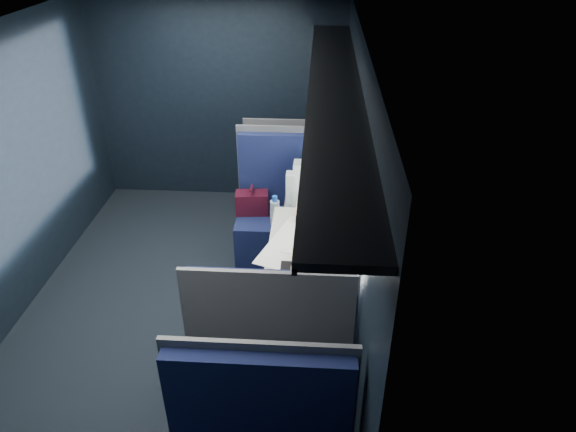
# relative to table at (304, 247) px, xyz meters

# --- Properties ---
(ground) EXTENTS (2.80, 4.20, 0.01)m
(ground) POSITION_rel_table_xyz_m (-1.03, 0.00, -0.67)
(ground) COLOR black
(room_shell) EXTENTS (3.00, 4.40, 2.40)m
(room_shell) POSITION_rel_table_xyz_m (-1.01, 0.00, 0.81)
(room_shell) COLOR black
(room_shell) RESTS_ON ground
(table) EXTENTS (0.62, 1.00, 0.74)m
(table) POSITION_rel_table_xyz_m (0.00, 0.00, 0.00)
(table) COLOR #54565E
(table) RESTS_ON ground
(seat_bay_near) EXTENTS (1.04, 0.62, 1.26)m
(seat_bay_near) POSITION_rel_table_xyz_m (-0.20, 0.87, -0.24)
(seat_bay_near) COLOR #0C1238
(seat_bay_near) RESTS_ON ground
(seat_bay_far) EXTENTS (1.04, 0.62, 1.26)m
(seat_bay_far) POSITION_rel_table_xyz_m (-0.18, -0.87, -0.25)
(seat_bay_far) COLOR #0C1238
(seat_bay_far) RESTS_ON ground
(seat_row_front) EXTENTS (1.04, 0.51, 1.16)m
(seat_row_front) POSITION_rel_table_xyz_m (-0.18, 1.80, -0.25)
(seat_row_front) COLOR #0C1238
(seat_row_front) RESTS_ON ground
(man) EXTENTS (0.53, 0.56, 1.32)m
(man) POSITION_rel_table_xyz_m (0.07, 0.70, 0.06)
(man) COLOR black
(man) RESTS_ON ground
(woman) EXTENTS (0.53, 0.56, 1.32)m
(woman) POSITION_rel_table_xyz_m (0.07, -0.71, 0.06)
(woman) COLOR black
(woman) RESTS_ON ground
(papers) EXTENTS (0.75, 0.89, 0.01)m
(papers) POSITION_rel_table_xyz_m (-0.01, -0.09, 0.08)
(papers) COLOR white
(papers) RESTS_ON table
(laptop) EXTENTS (0.25, 0.34, 0.25)m
(laptop) POSITION_rel_table_xyz_m (0.35, 0.09, 0.15)
(laptop) COLOR silver
(laptop) RESTS_ON table
(bottle_small) EXTENTS (0.07, 0.07, 0.24)m
(bottle_small) POSITION_rel_table_xyz_m (0.24, 0.28, 0.18)
(bottle_small) COLOR silver
(bottle_small) RESTS_ON table
(cup) EXTENTS (0.08, 0.08, 0.10)m
(cup) POSITION_rel_table_xyz_m (0.30, 0.44, 0.13)
(cup) COLOR white
(cup) RESTS_ON table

